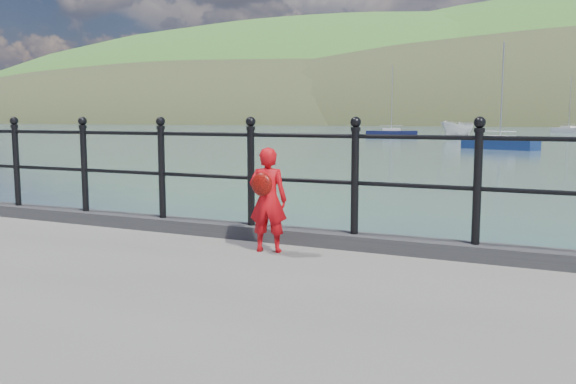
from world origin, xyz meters
The scene contains 8 objects.
ground centered at (0.00, 0.00, 0.00)m, with size 600.00×600.00×0.00m, color #2D4251.
kerb centered at (0.00, -0.15, 1.07)m, with size 60.00×0.30×0.15m, color #28282B.
railing centered at (0.00, -0.15, 1.82)m, with size 18.11×0.11×1.20m.
child centered at (-0.13, -0.67, 1.53)m, with size 0.43×0.35×1.05m.
launch_white centered at (-8.83, 60.99, 0.98)m, with size 1.91×5.09×1.96m, color silver.
sailboat_deep centered at (1.64, 99.33, 0.34)m, with size 5.34×5.75×8.97m.
sailboat_port centered at (-2.36, 41.11, 0.34)m, with size 5.67×3.64×7.94m.
sailboat_left centered at (-17.82, 67.19, 0.34)m, with size 6.47×3.72×8.77m.
Camera 1 is at (2.60, -6.00, 2.34)m, focal length 38.00 mm.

